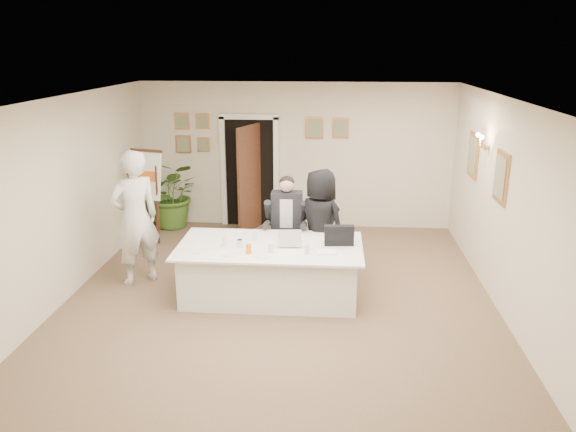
% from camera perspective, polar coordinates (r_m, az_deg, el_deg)
% --- Properties ---
extents(floor, '(7.00, 7.00, 0.00)m').
position_cam_1_polar(floor, '(8.01, -0.91, -8.59)').
color(floor, brown).
rests_on(floor, ground).
extents(ceiling, '(6.00, 7.00, 0.02)m').
position_cam_1_polar(ceiling, '(7.25, -1.02, 11.79)').
color(ceiling, white).
rests_on(ceiling, wall_back).
extents(wall_back, '(6.00, 0.10, 2.80)m').
position_cam_1_polar(wall_back, '(10.90, 0.81, 6.13)').
color(wall_back, beige).
rests_on(wall_back, floor).
extents(wall_front, '(6.00, 0.10, 2.80)m').
position_cam_1_polar(wall_front, '(4.28, -5.55, -11.86)').
color(wall_front, beige).
rests_on(wall_front, floor).
extents(wall_left, '(0.10, 7.00, 2.80)m').
position_cam_1_polar(wall_left, '(8.34, -21.95, 1.46)').
color(wall_left, beige).
rests_on(wall_left, floor).
extents(wall_right, '(0.10, 7.00, 2.80)m').
position_cam_1_polar(wall_right, '(7.82, 21.49, 0.53)').
color(wall_right, beige).
rests_on(wall_right, floor).
extents(doorway, '(1.14, 0.86, 2.20)m').
position_cam_1_polar(doorway, '(10.90, -3.91, 4.16)').
color(doorway, black).
rests_on(doorway, floor).
extents(pictures_back_wall, '(3.40, 0.06, 0.80)m').
position_cam_1_polar(pictures_back_wall, '(10.88, -3.44, 8.48)').
color(pictures_back_wall, '#C07D41').
rests_on(pictures_back_wall, wall_back).
extents(pictures_right_wall, '(0.06, 2.20, 0.80)m').
position_cam_1_polar(pictures_right_wall, '(8.85, 19.41, 4.91)').
color(pictures_right_wall, '#C07D41').
rests_on(pictures_right_wall, wall_right).
extents(wall_sconce, '(0.20, 0.30, 0.24)m').
position_cam_1_polar(wall_sconce, '(8.77, 19.19, 7.16)').
color(wall_sconce, '#BC883C').
rests_on(wall_sconce, wall_right).
extents(conference_table, '(2.58, 1.38, 0.78)m').
position_cam_1_polar(conference_table, '(7.99, -1.82, -5.56)').
color(conference_table, silver).
rests_on(conference_table, floor).
extents(seated_man, '(0.76, 0.80, 1.53)m').
position_cam_1_polar(seated_man, '(8.85, -0.14, -0.70)').
color(seated_man, black).
rests_on(seated_man, floor).
extents(flip_chart, '(0.61, 0.45, 1.70)m').
position_cam_1_polar(flip_chart, '(10.25, -13.76, 1.41)').
color(flip_chart, '#341D10').
rests_on(flip_chart, floor).
extents(standing_man, '(0.87, 0.86, 2.03)m').
position_cam_1_polar(standing_man, '(8.56, -15.27, -0.20)').
color(standing_man, silver).
rests_on(standing_man, floor).
extents(standing_woman, '(0.99, 0.91, 1.70)m').
position_cam_1_polar(standing_woman, '(8.52, 3.30, -0.83)').
color(standing_woman, black).
rests_on(standing_woman, floor).
extents(potted_palm, '(1.26, 1.11, 1.35)m').
position_cam_1_polar(potted_palm, '(11.18, -11.57, 2.24)').
color(potted_palm, '#3B6321').
rests_on(potted_palm, floor).
extents(laptop, '(0.36, 0.38, 0.28)m').
position_cam_1_polar(laptop, '(7.82, 0.22, -1.98)').
color(laptop, '#B7BABC').
rests_on(laptop, conference_table).
extents(laptop_bag, '(0.42, 0.14, 0.29)m').
position_cam_1_polar(laptop_bag, '(7.84, 5.21, -1.98)').
color(laptop_bag, black).
rests_on(laptop_bag, conference_table).
extents(paper_stack, '(0.29, 0.21, 0.03)m').
position_cam_1_polar(paper_stack, '(7.57, 3.91, -3.68)').
color(paper_stack, white).
rests_on(paper_stack, conference_table).
extents(plate_left, '(0.23, 0.23, 0.01)m').
position_cam_1_polar(plate_left, '(7.68, -8.77, -3.59)').
color(plate_left, white).
rests_on(plate_left, conference_table).
extents(plate_mid, '(0.25, 0.25, 0.01)m').
position_cam_1_polar(plate_mid, '(7.55, -5.76, -3.85)').
color(plate_mid, white).
rests_on(plate_mid, conference_table).
extents(plate_near, '(0.23, 0.23, 0.01)m').
position_cam_1_polar(plate_near, '(7.45, -2.49, -4.07)').
color(plate_near, white).
rests_on(plate_near, conference_table).
extents(glass_a, '(0.09, 0.09, 0.14)m').
position_cam_1_polar(glass_a, '(7.83, -6.44, -2.60)').
color(glass_a, silver).
rests_on(glass_a, conference_table).
extents(glass_b, '(0.07, 0.07, 0.14)m').
position_cam_1_polar(glass_b, '(7.54, -1.78, -3.29)').
color(glass_b, silver).
rests_on(glass_b, conference_table).
extents(glass_c, '(0.07, 0.07, 0.14)m').
position_cam_1_polar(glass_c, '(7.49, 1.92, -3.41)').
color(glass_c, silver).
rests_on(glass_c, conference_table).
extents(glass_d, '(0.07, 0.07, 0.14)m').
position_cam_1_polar(glass_d, '(8.05, -3.37, -1.98)').
color(glass_d, silver).
rests_on(glass_d, conference_table).
extents(oj_glass, '(0.09, 0.09, 0.13)m').
position_cam_1_polar(oj_glass, '(7.54, -4.01, -3.35)').
color(oj_glass, orange).
rests_on(oj_glass, conference_table).
extents(steel_jug, '(0.09, 0.09, 0.11)m').
position_cam_1_polar(steel_jug, '(7.78, -4.93, -2.80)').
color(steel_jug, silver).
rests_on(steel_jug, conference_table).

